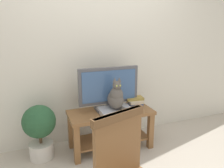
% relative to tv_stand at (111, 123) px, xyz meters
% --- Properties ---
extents(back_wall, '(7.00, 0.12, 2.80)m').
position_rel_tv_stand_xyz_m(back_wall, '(-0.02, 0.44, 1.03)').
color(back_wall, beige).
rests_on(back_wall, ground).
extents(tv_stand, '(1.10, 0.48, 0.53)m').
position_rel_tv_stand_xyz_m(tv_stand, '(0.00, 0.00, 0.00)').
color(tv_stand, brown).
rests_on(tv_stand, ground).
extents(tv, '(0.80, 0.20, 0.57)m').
position_rel_tv_stand_xyz_m(tv, '(0.00, 0.07, 0.47)').
color(tv, '#4C4C51').
rests_on(tv, tv_stand).
extents(media_box, '(0.42, 0.30, 0.06)m').
position_rel_tv_stand_xyz_m(media_box, '(0.04, -0.08, 0.20)').
color(media_box, '#ADADB2').
rests_on(media_box, tv_stand).
extents(cat, '(0.20, 0.34, 0.41)m').
position_rel_tv_stand_xyz_m(cat, '(0.04, -0.09, 0.38)').
color(cat, '#514C47').
rests_on(cat, media_box).
extents(book_stack, '(0.26, 0.20, 0.13)m').
position_rel_tv_stand_xyz_m(book_stack, '(0.38, 0.05, 0.23)').
color(book_stack, '#33477A').
rests_on(book_stack, tv_stand).
extents(potted_plant, '(0.40, 0.40, 0.69)m').
position_rel_tv_stand_xyz_m(potted_plant, '(-0.89, 0.09, 0.04)').
color(potted_plant, beige).
rests_on(potted_plant, ground).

